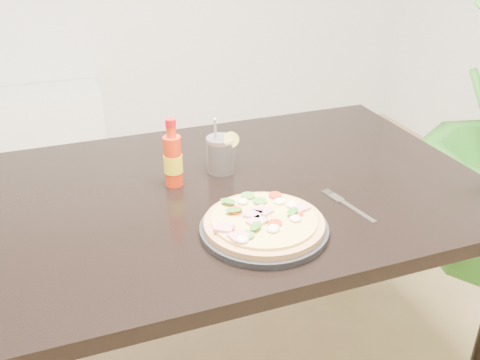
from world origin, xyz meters
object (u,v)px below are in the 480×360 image
object	(u,v)px
dining_table	(225,214)
fork	(347,205)
pizza	(264,222)
hot_sauce_bottle	(173,159)
cola_cup	(221,155)
plate	(264,229)

from	to	relation	value
dining_table	fork	bearing A→B (deg)	-38.02
fork	pizza	bearing A→B (deg)	178.15
dining_table	hot_sauce_bottle	size ratio (longest dim) A/B	7.41
cola_cup	fork	distance (m)	0.38
fork	plate	bearing A→B (deg)	178.26
plate	hot_sauce_bottle	distance (m)	0.34
dining_table	hot_sauce_bottle	xyz separation A→B (m)	(-0.12, 0.06, 0.16)
plate	dining_table	bearing A→B (deg)	93.50
plate	pizza	distance (m)	0.02
plate	hot_sauce_bottle	world-z (taller)	hot_sauce_bottle
plate	cola_cup	bearing A→B (deg)	88.71
plate	cola_cup	world-z (taller)	cola_cup
plate	cola_cup	xyz separation A→B (m)	(0.01, 0.34, 0.04)
hot_sauce_bottle	dining_table	bearing A→B (deg)	-27.28
cola_cup	dining_table	bearing A→B (deg)	-102.99
dining_table	plate	xyz separation A→B (m)	(0.01, -0.24, 0.09)
dining_table	pizza	distance (m)	0.26
dining_table	fork	xyz separation A→B (m)	(0.26, -0.20, 0.09)
pizza	hot_sauce_bottle	size ratio (longest dim) A/B	1.47
hot_sauce_bottle	fork	bearing A→B (deg)	-34.85
plate	pizza	world-z (taller)	pizza
plate	pizza	bearing A→B (deg)	158.64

